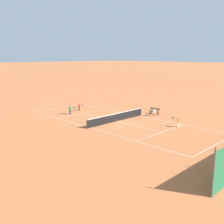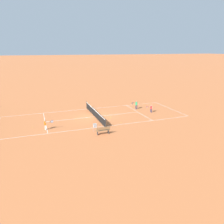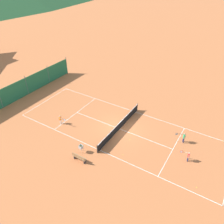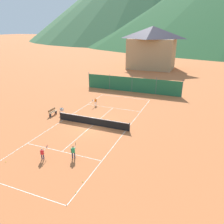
% 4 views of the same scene
% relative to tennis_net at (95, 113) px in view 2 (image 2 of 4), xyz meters
% --- Properties ---
extents(ground_plane, '(600.00, 600.00, 0.00)m').
position_rel_tennis_net_xyz_m(ground_plane, '(0.00, 0.00, -0.50)').
color(ground_plane, '#BC6638').
extents(court_line_markings, '(8.25, 23.85, 0.01)m').
position_rel_tennis_net_xyz_m(court_line_markings, '(0.00, 0.00, -0.50)').
color(court_line_markings, white).
rests_on(court_line_markings, ground).
extents(tennis_net, '(9.18, 0.08, 1.06)m').
position_rel_tennis_net_xyz_m(tennis_net, '(0.00, 0.00, 0.00)').
color(tennis_net, '#2D2D2D').
rests_on(tennis_net, ground).
extents(player_far_service, '(0.36, 0.98, 1.11)m').
position_rel_tennis_net_xyz_m(player_far_service, '(-0.79, -8.06, 0.15)').
color(player_far_service, '#23284C').
rests_on(player_far_service, ground).
extents(player_near_service, '(0.39, 0.99, 1.15)m').
position_rel_tennis_net_xyz_m(player_near_service, '(-2.84, 6.49, 0.17)').
color(player_near_service, white).
rests_on(player_near_service, ground).
extents(player_far_baseline, '(0.50, 1.06, 1.25)m').
position_rel_tennis_net_xyz_m(player_far_baseline, '(1.61, -6.92, 0.23)').
color(player_far_baseline, '#23284C').
rests_on(player_far_baseline, ground).
extents(tennis_ball_near_corner, '(0.07, 0.07, 0.07)m').
position_rel_tennis_net_xyz_m(tennis_ball_near_corner, '(-1.55, 7.85, -0.47)').
color(tennis_ball_near_corner, '#CCE033').
rests_on(tennis_ball_near_corner, ground).
extents(tennis_ball_alley_left, '(0.07, 0.07, 0.07)m').
position_rel_tennis_net_xyz_m(tennis_ball_alley_left, '(3.92, -9.44, -0.47)').
color(tennis_ball_alley_left, '#CCE033').
rests_on(tennis_ball_alley_left, ground).
extents(tennis_ball_alley_right, '(0.07, 0.07, 0.07)m').
position_rel_tennis_net_xyz_m(tennis_ball_alley_right, '(4.04, -10.64, -0.47)').
color(tennis_ball_alley_right, '#CCE033').
rests_on(tennis_ball_alley_right, ground).
extents(tennis_ball_far_corner, '(0.07, 0.07, 0.07)m').
position_rel_tennis_net_xyz_m(tennis_ball_far_corner, '(-0.16, 2.57, -0.47)').
color(tennis_ball_far_corner, '#CCE033').
rests_on(tennis_ball_far_corner, ground).
extents(tennis_ball_by_net_left, '(0.07, 0.07, 0.07)m').
position_rel_tennis_net_xyz_m(tennis_ball_by_net_left, '(-1.06, -1.90, -0.47)').
color(tennis_ball_by_net_left, '#CCE033').
rests_on(tennis_ball_by_net_left, ground).
extents(tennis_ball_mid_court, '(0.07, 0.07, 0.07)m').
position_rel_tennis_net_xyz_m(tennis_ball_mid_court, '(-3.48, -9.68, -0.47)').
color(tennis_ball_mid_court, '#CCE033').
rests_on(tennis_ball_mid_court, ground).
extents(tennis_ball_service_box, '(0.07, 0.07, 0.07)m').
position_rel_tennis_net_xyz_m(tennis_ball_service_box, '(-3.44, -2.38, -0.47)').
color(tennis_ball_service_box, '#CCE033').
rests_on(tennis_ball_service_box, ground).
extents(ball_hopper, '(0.36, 0.36, 0.89)m').
position_rel_tennis_net_xyz_m(ball_hopper, '(-5.30, 1.46, 0.16)').
color(ball_hopper, '#B7B7BC').
rests_on(ball_hopper, ground).
extents(courtside_bench, '(0.36, 1.50, 0.84)m').
position_rel_tennis_net_xyz_m(courtside_bench, '(-6.34, 0.87, -0.05)').
color(courtside_bench, olive).
rests_on(courtside_bench, ground).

